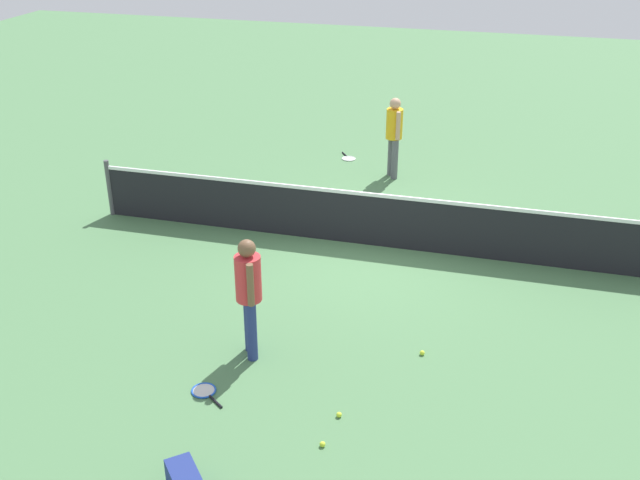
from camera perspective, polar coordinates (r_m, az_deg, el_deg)
The scene contains 9 objects.
ground_plane at distance 12.91m, azimuth 4.06°, elevation -0.39°, with size 40.00×40.00×0.00m, color #4C7A4C.
court_net at distance 12.70m, azimuth 4.13°, elevation 1.63°, with size 10.09×0.09×1.07m.
player_near_side at distance 9.59m, azimuth -5.48°, elevation -3.72°, with size 0.46×0.50×1.70m.
player_far_side at distance 15.57m, azimuth 5.69°, elevation 8.31°, with size 0.47×0.49×1.70m.
tennis_racket_near_player at distance 9.52m, azimuth -8.81°, elevation -11.38°, with size 0.57×0.49×0.03m.
tennis_racket_far_player at distance 16.88m, azimuth 2.18°, elevation 6.28°, with size 0.46×0.58×0.03m.
tennis_ball_near_player at distance 9.04m, azimuth 1.47°, elevation -13.22°, with size 0.07×0.07×0.07m, color #C6E033.
tennis_ball_by_net at distance 10.14m, azimuth 7.83°, elevation -8.55°, with size 0.07×0.07×0.07m, color #C6E033.
tennis_ball_midcourt at distance 8.65m, azimuth 0.19°, elevation -15.36°, with size 0.07×0.07×0.07m, color #C6E033.
Camera 1 is at (2.13, -11.35, 5.78)m, focal length 41.82 mm.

